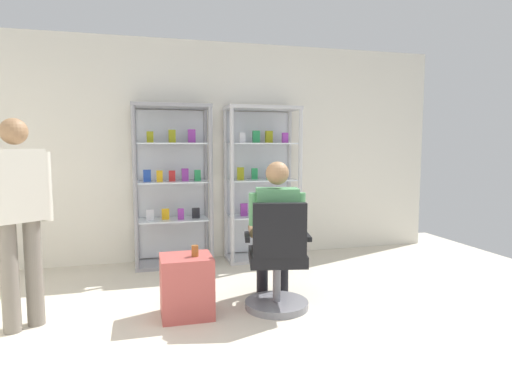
{
  "coord_description": "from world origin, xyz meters",
  "views": [
    {
      "loc": [
        -0.92,
        -2.46,
        1.42
      ],
      "look_at": [
        0.11,
        1.36,
        1.0
      ],
      "focal_mm": 30.41,
      "sensor_mm": 36.0,
      "label": 1
    }
  ],
  "objects_px": {
    "office_chair": "(277,266)",
    "standing_customer": "(18,210)",
    "display_cabinet_right": "(261,182)",
    "tea_glass": "(195,251)",
    "display_cabinet_left": "(172,185)",
    "seated_shopkeeper": "(276,226)",
    "storage_crate": "(187,286)"
  },
  "relations": [
    {
      "from": "office_chair",
      "to": "standing_customer",
      "type": "height_order",
      "value": "standing_customer"
    },
    {
      "from": "display_cabinet_right",
      "to": "tea_glass",
      "type": "distance_m",
      "value": 2.05
    },
    {
      "from": "display_cabinet_left",
      "to": "seated_shopkeeper",
      "type": "height_order",
      "value": "display_cabinet_left"
    },
    {
      "from": "display_cabinet_right",
      "to": "seated_shopkeeper",
      "type": "xyz_separation_m",
      "value": [
        -0.31,
        -1.6,
        -0.25
      ]
    },
    {
      "from": "display_cabinet_right",
      "to": "office_chair",
      "type": "distance_m",
      "value": 1.88
    },
    {
      "from": "office_chair",
      "to": "display_cabinet_left",
      "type": "bearing_deg",
      "value": 113.23
    },
    {
      "from": "display_cabinet_left",
      "to": "office_chair",
      "type": "bearing_deg",
      "value": -66.77
    },
    {
      "from": "display_cabinet_left",
      "to": "standing_customer",
      "type": "relative_size",
      "value": 1.17
    },
    {
      "from": "storage_crate",
      "to": "standing_customer",
      "type": "xyz_separation_m",
      "value": [
        -1.25,
        0.08,
        0.68
      ]
    },
    {
      "from": "display_cabinet_left",
      "to": "storage_crate",
      "type": "xyz_separation_m",
      "value": [
        -0.02,
        -1.68,
        -0.7
      ]
    },
    {
      "from": "display_cabinet_left",
      "to": "storage_crate",
      "type": "bearing_deg",
      "value": -90.62
    },
    {
      "from": "display_cabinet_right",
      "to": "storage_crate",
      "type": "xyz_separation_m",
      "value": [
        -1.12,
        -1.68,
        -0.71
      ]
    },
    {
      "from": "office_chair",
      "to": "storage_crate",
      "type": "distance_m",
      "value": 0.79
    },
    {
      "from": "display_cabinet_right",
      "to": "office_chair",
      "type": "height_order",
      "value": "display_cabinet_right"
    },
    {
      "from": "storage_crate",
      "to": "display_cabinet_right",
      "type": "bearing_deg",
      "value": 56.36
    },
    {
      "from": "display_cabinet_left",
      "to": "tea_glass",
      "type": "relative_size",
      "value": 20.55
    },
    {
      "from": "display_cabinet_right",
      "to": "seated_shopkeeper",
      "type": "height_order",
      "value": "display_cabinet_right"
    },
    {
      "from": "office_chair",
      "to": "seated_shopkeeper",
      "type": "distance_m",
      "value": 0.36
    },
    {
      "from": "seated_shopkeeper",
      "to": "standing_customer",
      "type": "bearing_deg",
      "value": -179.99
    },
    {
      "from": "standing_customer",
      "to": "storage_crate",
      "type": "bearing_deg",
      "value": -3.73
    },
    {
      "from": "seated_shopkeeper",
      "to": "storage_crate",
      "type": "bearing_deg",
      "value": -174.17
    },
    {
      "from": "seated_shopkeeper",
      "to": "tea_glass",
      "type": "xyz_separation_m",
      "value": [
        -0.74,
        -0.11,
        -0.15
      ]
    },
    {
      "from": "display_cabinet_left",
      "to": "tea_glass",
      "type": "height_order",
      "value": "display_cabinet_left"
    },
    {
      "from": "office_chair",
      "to": "tea_glass",
      "type": "distance_m",
      "value": 0.72
    },
    {
      "from": "display_cabinet_left",
      "to": "seated_shopkeeper",
      "type": "distance_m",
      "value": 1.8
    },
    {
      "from": "tea_glass",
      "to": "display_cabinet_right",
      "type": "bearing_deg",
      "value": 58.54
    },
    {
      "from": "office_chair",
      "to": "tea_glass",
      "type": "height_order",
      "value": "office_chair"
    },
    {
      "from": "display_cabinet_right",
      "to": "standing_customer",
      "type": "bearing_deg",
      "value": -146.03
    },
    {
      "from": "storage_crate",
      "to": "tea_glass",
      "type": "height_order",
      "value": "tea_glass"
    },
    {
      "from": "display_cabinet_left",
      "to": "storage_crate",
      "type": "relative_size",
      "value": 3.7
    },
    {
      "from": "standing_customer",
      "to": "office_chair",
      "type": "bearing_deg",
      "value": -4.5
    },
    {
      "from": "seated_shopkeeper",
      "to": "standing_customer",
      "type": "xyz_separation_m",
      "value": [
        -2.06,
        -0.0,
        0.22
      ]
    }
  ]
}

